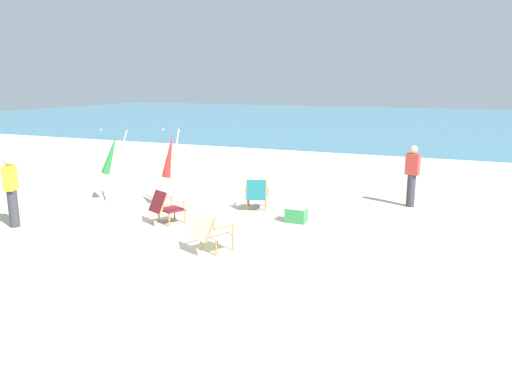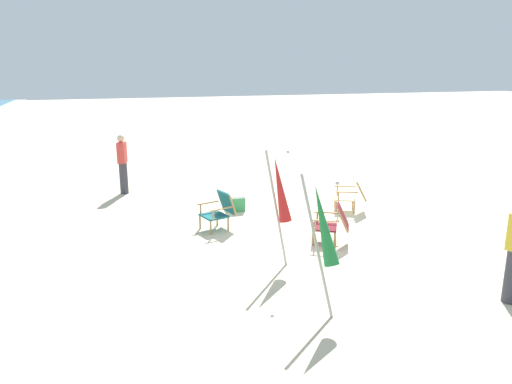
% 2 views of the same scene
% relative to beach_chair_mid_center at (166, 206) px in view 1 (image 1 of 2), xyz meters
% --- Properties ---
extents(ground_plane, '(80.00, 80.00, 0.00)m').
position_rel_beach_chair_mid_center_xyz_m(ground_plane, '(0.65, 0.25, -0.43)').
color(ground_plane, beige).
extents(sea, '(80.00, 40.00, 0.10)m').
position_rel_beach_chair_mid_center_xyz_m(sea, '(0.65, 32.62, -0.38)').
color(sea, teal).
rests_on(sea, ground).
extents(surf_band, '(80.00, 1.10, 0.06)m').
position_rel_beach_chair_mid_center_xyz_m(surf_band, '(0.65, 12.32, -0.40)').
color(surf_band, white).
rests_on(surf_band, ground).
extents(beach_chair_mid_center, '(0.83, 0.90, 0.80)m').
position_rel_beach_chair_mid_center_xyz_m(beach_chair_mid_center, '(0.00, 0.00, 0.00)').
color(beach_chair_mid_center, maroon).
rests_on(beach_chair_mid_center, ground).
extents(beach_chair_back_right, '(0.76, 0.82, 0.82)m').
position_rel_beach_chair_mid_center_xyz_m(beach_chair_back_right, '(1.45, 2.01, 0.01)').
color(beach_chair_back_right, '#196066').
rests_on(beach_chair_back_right, ground).
extents(beach_chair_far_center, '(0.81, 0.91, 0.79)m').
position_rel_beach_chair_mid_center_xyz_m(beach_chair_far_center, '(1.89, -1.34, -0.00)').
color(beach_chair_far_center, beige).
rests_on(beach_chair_far_center, ground).
extents(umbrella_furled_green, '(0.78, 0.43, 2.02)m').
position_rel_beach_chair_mid_center_xyz_m(umbrella_furled_green, '(-2.57, 1.33, 0.89)').
color(umbrella_furled_green, '#B7B2A8').
rests_on(umbrella_furled_green, ground).
extents(umbrella_furled_red, '(0.46, 0.48, 2.09)m').
position_rel_beach_chair_mid_center_xyz_m(umbrella_furled_red, '(-0.73, 1.36, 0.94)').
color(umbrella_furled_red, '#B7B2A8').
rests_on(umbrella_furled_red, ground).
extents(person_near_chairs, '(0.38, 0.28, 1.63)m').
position_rel_beach_chair_mid_center_xyz_m(person_near_chairs, '(5.06, 3.95, 0.41)').
color(person_near_chairs, '#383842').
rests_on(person_near_chairs, ground).
extents(person_by_waterline, '(0.33, 0.39, 1.63)m').
position_rel_beach_chair_mid_center_xyz_m(person_by_waterline, '(-3.07, -1.56, 0.41)').
color(person_by_waterline, '#383842').
rests_on(person_by_waterline, ground).
extents(cooler_box, '(0.49, 0.35, 0.40)m').
position_rel_beach_chair_mid_center_xyz_m(cooler_box, '(2.75, 1.33, -0.23)').
color(cooler_box, '#338C4C').
rests_on(cooler_box, ground).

